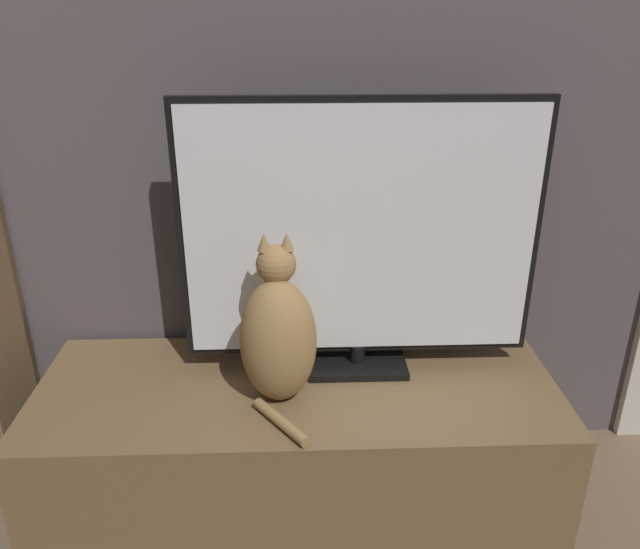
# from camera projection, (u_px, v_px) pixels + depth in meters

# --- Properties ---
(wall_back) EXTENTS (4.80, 0.05, 2.60)m
(wall_back) POSITION_uv_depth(u_px,v_px,m) (292.00, 37.00, 1.66)
(wall_back) COLOR #564C51
(wall_back) RESTS_ON ground_plane
(tv_stand) EXTENTS (1.44, 0.56, 0.41)m
(tv_stand) POSITION_uv_depth(u_px,v_px,m) (298.00, 445.00, 1.81)
(tv_stand) COLOR brown
(tv_stand) RESTS_ON ground_plane
(tv) EXTENTS (0.96, 0.17, 0.77)m
(tv) POSITION_uv_depth(u_px,v_px,m) (360.00, 239.00, 1.66)
(tv) COLOR black
(tv) RESTS_ON tv_stand
(cat) EXTENTS (0.20, 0.32, 0.45)m
(cat) POSITION_uv_depth(u_px,v_px,m) (278.00, 335.00, 1.60)
(cat) COLOR #997547
(cat) RESTS_ON tv_stand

